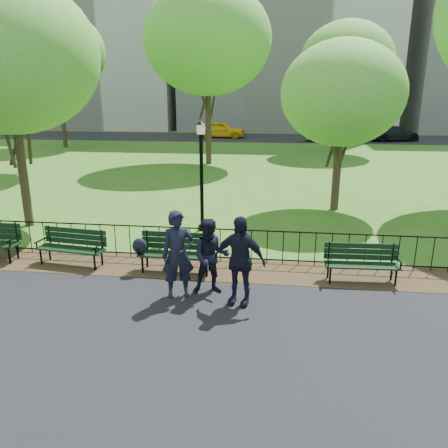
# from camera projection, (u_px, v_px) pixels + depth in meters

# --- Properties ---
(ground) EXTENTS (120.00, 120.00, 0.00)m
(ground) POSITION_uv_depth(u_px,v_px,m) (199.00, 295.00, 9.44)
(ground) COLOR #36641A
(asphalt_path) EXTENTS (60.00, 9.20, 0.01)m
(asphalt_path) POSITION_uv_depth(u_px,v_px,m) (155.00, 400.00, 6.21)
(asphalt_path) COLOR black
(asphalt_path) RESTS_ON ground
(dirt_strip) EXTENTS (60.00, 1.60, 0.01)m
(dirt_strip) POSITION_uv_depth(u_px,v_px,m) (210.00, 268.00, 10.86)
(dirt_strip) COLOR #352616
(dirt_strip) RESTS_ON ground
(far_street) EXTENTS (70.00, 9.00, 0.01)m
(far_street) POSITION_uv_depth(u_px,v_px,m) (264.00, 138.00, 42.69)
(far_street) COLOR black
(far_street) RESTS_ON ground
(iron_fence) EXTENTS (24.06, 0.06, 1.00)m
(iron_fence) POSITION_uv_depth(u_px,v_px,m) (213.00, 243.00, 11.20)
(iron_fence) COLOR black
(iron_fence) RESTS_ON ground
(apartment_west) EXTENTS (22.00, 15.00, 26.00)m
(apartment_west) POSITION_uv_depth(u_px,v_px,m) (93.00, 19.00, 53.97)
(apartment_west) COLOR beige
(apartment_west) RESTS_ON ground
(park_bench_main) EXTENTS (1.95, 0.59, 1.03)m
(park_bench_main) POSITION_uv_depth(u_px,v_px,m) (165.00, 247.00, 10.54)
(park_bench_main) COLOR black
(park_bench_main) RESTS_ON ground
(park_bench_left_a) EXTENTS (1.80, 0.76, 0.99)m
(park_bench_left_a) POSITION_uv_depth(u_px,v_px,m) (72.00, 243.00, 11.00)
(park_bench_left_a) COLOR black
(park_bench_left_a) RESTS_ON ground
(park_bench_right_a) EXTENTS (1.70, 0.59, 0.95)m
(park_bench_right_a) POSITION_uv_depth(u_px,v_px,m) (362.00, 259.00, 10.01)
(park_bench_right_a) COLOR black
(park_bench_right_a) RESTS_ON ground
(lamppost) EXTENTS (0.31, 0.31, 3.41)m
(lamppost) POSITION_uv_depth(u_px,v_px,m) (201.00, 172.00, 13.41)
(lamppost) COLOR black
(lamppost) RESTS_ON ground
(tree_near_w) EXTENTS (5.43, 5.43, 7.57)m
(tree_near_w) POSITION_uv_depth(u_px,v_px,m) (7.00, 56.00, 12.93)
(tree_near_w) COLOR #2D2116
(tree_near_w) RESTS_ON ground
(tree_near_e) EXTENTS (4.32, 4.32, 6.02)m
(tree_near_e) POSITION_uv_depth(u_px,v_px,m) (343.00, 94.00, 15.23)
(tree_near_e) COLOR #2D2116
(tree_near_e) RESTS_ON ground
(tree_mid_w) EXTENTS (7.30, 7.30, 10.18)m
(tree_mid_w) POSITION_uv_depth(u_px,v_px,m) (4.00, 33.00, 21.78)
(tree_mid_w) COLOR #2D2116
(tree_mid_w) RESTS_ON ground
(tree_far_c) EXTENTS (7.36, 7.36, 10.26)m
(tree_far_c) POSITION_uv_depth(u_px,v_px,m) (208.00, 40.00, 25.00)
(tree_far_c) COLOR #2D2116
(tree_far_c) RESTS_ON ground
(tree_far_e) EXTENTS (6.46, 6.46, 9.00)m
(tree_far_e) POSITION_uv_depth(u_px,v_px,m) (347.00, 62.00, 30.15)
(tree_far_e) COLOR #2D2116
(tree_far_e) RESTS_ON ground
(tree_far_w) EXTENTS (7.42, 7.42, 10.34)m
(tree_far_w) POSITION_uv_depth(u_px,v_px,m) (56.00, 52.00, 33.17)
(tree_far_w) COLOR #2D2116
(tree_far_w) RESTS_ON ground
(person_left) EXTENTS (0.79, 0.64, 1.88)m
(person_left) POSITION_uv_depth(u_px,v_px,m) (178.00, 255.00, 9.11)
(person_left) COLOR black
(person_left) RESTS_ON asphalt_path
(person_mid) EXTENTS (0.87, 0.56, 1.66)m
(person_mid) POSITION_uv_depth(u_px,v_px,m) (211.00, 257.00, 9.32)
(person_mid) COLOR black
(person_mid) RESTS_ON asphalt_path
(person_right) EXTENTS (1.17, 0.69, 1.87)m
(person_right) POSITION_uv_depth(u_px,v_px,m) (239.00, 261.00, 8.80)
(person_right) COLOR black
(person_right) RESTS_ON asphalt_path
(taxi) EXTENTS (4.71, 2.13, 1.57)m
(taxi) POSITION_uv_depth(u_px,v_px,m) (222.00, 129.00, 42.49)
(taxi) COLOR yellow
(taxi) RESTS_ON far_street
(sedan_silver) EXTENTS (4.71, 2.16, 1.50)m
(sedan_silver) POSITION_uv_depth(u_px,v_px,m) (329.00, 133.00, 39.42)
(sedan_silver) COLOR #B2B4BA
(sedan_silver) RESTS_ON far_street
(sedan_dark) EXTENTS (5.13, 3.20, 1.38)m
(sedan_dark) POSITION_uv_depth(u_px,v_px,m) (393.00, 133.00, 39.45)
(sedan_dark) COLOR black
(sedan_dark) RESTS_ON far_street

